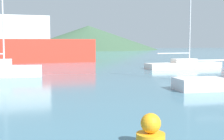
# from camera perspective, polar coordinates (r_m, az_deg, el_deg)

# --- Properties ---
(sailboat_outer) EXTENTS (7.80, 2.11, 7.40)m
(sailboat_outer) POSITION_cam_1_polar(r_m,az_deg,el_deg) (30.36, 13.04, 1.04)
(sailboat_outer) COLOR white
(sailboat_outer) RESTS_ON ground_plane
(buoy_marker) EXTENTS (0.69, 0.69, 0.79)m
(buoy_marker) POSITION_cam_1_polar(r_m,az_deg,el_deg) (7.57, 7.08, -11.28)
(buoy_marker) COLOR orange
(buoy_marker) RESTS_ON ground_plane
(hill_central) EXTENTS (47.02, 47.02, 8.09)m
(hill_central) POSITION_cam_1_polar(r_m,az_deg,el_deg) (107.34, -4.33, 5.93)
(hill_central) COLOR #38563D
(hill_central) RESTS_ON ground_plane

